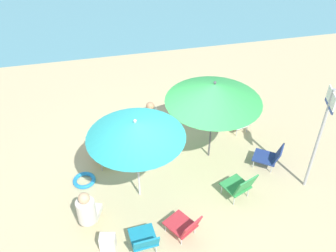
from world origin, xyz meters
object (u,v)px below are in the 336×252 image
Objects in this scene: umbrella_green at (214,93)px; person_a at (151,120)px; warning_sign at (322,128)px; beach_bag at (108,242)px; beach_chair_a at (185,226)px; beach_chair_b at (105,147)px; beach_chair_c at (270,156)px; beach_chair_f at (240,186)px; person_b at (87,210)px; swim_ring at (84,180)px; umbrella_teal at (136,130)px; beach_chair_d at (144,240)px; beach_chair_e at (241,118)px.

person_a is at bearing 138.87° from umbrella_green.
beach_bag is at bearing -153.68° from warning_sign.
beach_bag is (-1.39, 0.04, -0.12)m from beach_chair_a.
beach_chair_b is at bearing 85.48° from beach_bag.
beach_chair_c is 2.13× the size of beach_bag.
warning_sign is (2.82, 0.69, 1.24)m from beach_chair_a.
person_b is (-2.99, -0.03, 0.09)m from beach_chair_f.
beach_chair_a is at bearing -118.77° from umbrella_green.
person_a is 2.14m from swim_ring.
beach_chair_f reaches higher than beach_bag.
beach_chair_d is (-0.13, -1.34, -1.40)m from umbrella_teal.
beach_chair_e reaches higher than beach_bag.
warning_sign is (4.02, -1.72, 1.17)m from beach_chair_b.
umbrella_teal is 1.95m from beach_chair_a.
beach_chair_e is 2.23m from person_a.
beach_bag is (-2.50, -1.99, -1.55)m from umbrella_green.
person_b reaches higher than beach_bag.
warning_sign is at bearing -110.35° from beach_chair_f.
umbrella_teal is at bearing -10.08° from beach_chair_d.
person_a is (-1.15, 1.01, -1.25)m from umbrella_green.
person_a is 3.84m from warning_sign.
beach_chair_b is (-0.57, 1.23, -1.35)m from umbrella_teal.
umbrella_teal reaches higher than swim_ring.
beach_chair_f is at bearing -67.63° from person_b.
beach_bag reaches higher than swim_ring.
beach_chair_b is 3.66m from beach_chair_c.
umbrella_green is at bearing 67.90° from beach_chair_b.
beach_chair_b is 1.16× the size of beach_chair_d.
swim_ring is (-0.53, -0.62, -0.32)m from beach_chair_b.
beach_chair_d is 0.65× the size of person_b.
umbrella_teal is 2.73× the size of beach_chair_f.
beach_chair_e is 4.45m from person_b.
swim_ring is at bearing -2.91° from beach_chair_e.
swim_ring is at bearing -54.04° from person_a.
person_a is (0.72, 3.19, 0.16)m from beach_chair_d.
umbrella_green is 2.74× the size of beach_chair_a.
beach_chair_a is 0.79× the size of person_a.
umbrella_green is 0.85× the size of warning_sign.
beach_chair_f is at bearing -15.62° from umbrella_teal.
beach_chair_d is 1.20m from person_b.
warning_sign is (3.46, -0.49, -0.18)m from umbrella_teal.
person_b is at bearing -161.43° from warning_sign.
umbrella_teal is 1.91m from beach_chair_b.
beach_chair_c is 3.94m from beach_bag.
beach_chair_e is at bearing 37.94° from beach_bag.
beach_chair_e is 1.84× the size of beach_bag.
person_b reaches higher than beach_chair_c.
beach_chair_e is at bearing -49.35° from beach_chair_d.
person_b is 1.26m from swim_ring.
beach_chair_e is 1.31× the size of swim_ring.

